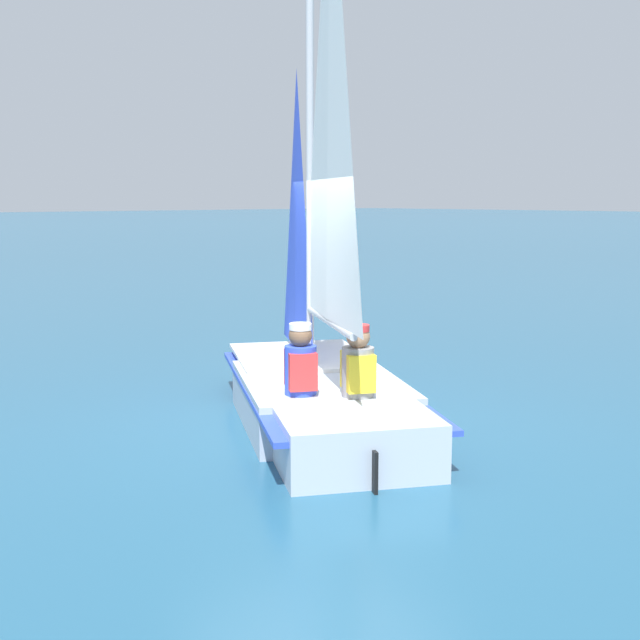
# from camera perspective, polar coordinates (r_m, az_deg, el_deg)

# --- Properties ---
(ground_plane) EXTENTS (260.00, 260.00, 0.00)m
(ground_plane) POSITION_cam_1_polar(r_m,az_deg,el_deg) (8.37, -0.00, -7.42)
(ground_plane) COLOR #235675
(sailboat_main) EXTENTS (3.22, 4.09, 5.78)m
(sailboat_main) POSITION_cam_1_polar(r_m,az_deg,el_deg) (8.17, 0.05, -2.46)
(sailboat_main) COLOR #B2BCCC
(sailboat_main) RESTS_ON ground_plane
(sailor_helm) EXTENTS (0.41, 0.42, 1.16)m
(sailor_helm) POSITION_cam_1_polar(r_m,az_deg,el_deg) (7.54, -1.39, -4.26)
(sailor_helm) COLOR black
(sailor_helm) RESTS_ON ground_plane
(sailor_crew) EXTENTS (0.41, 0.42, 1.16)m
(sailor_crew) POSITION_cam_1_polar(r_m,az_deg,el_deg) (7.47, 2.70, -4.39)
(sailor_crew) COLOR black
(sailor_crew) RESTS_ON ground_plane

